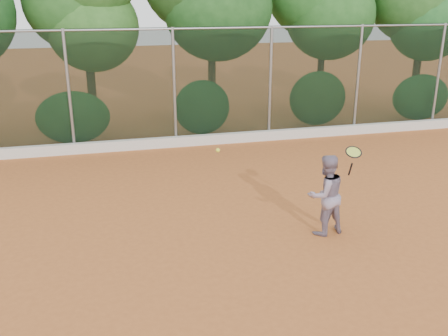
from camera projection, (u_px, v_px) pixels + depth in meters
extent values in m
plane|color=#B25E2A|center=(238.00, 251.00, 8.93)|extent=(80.00, 80.00, 0.00)
cube|color=silver|center=(177.00, 142.00, 15.13)|extent=(24.00, 0.20, 0.30)
imported|color=gray|center=(325.00, 195.00, 9.39)|extent=(0.86, 0.73, 1.57)
cube|color=black|center=(174.00, 88.00, 14.78)|extent=(24.00, 0.01, 3.50)
cylinder|color=gray|center=(172.00, 29.00, 14.22)|extent=(24.00, 0.06, 0.06)
cylinder|color=gray|center=(69.00, 93.00, 14.08)|extent=(0.09, 0.09, 3.50)
cylinder|color=gray|center=(174.00, 88.00, 14.78)|extent=(0.09, 0.09, 3.50)
cylinder|color=gray|center=(270.00, 84.00, 15.47)|extent=(0.09, 0.09, 3.50)
cylinder|color=gray|center=(358.00, 80.00, 16.17)|extent=(0.09, 0.09, 3.50)
cylinder|color=gray|center=(438.00, 77.00, 16.87)|extent=(0.09, 0.09, 3.50)
cylinder|color=#44301A|center=(92.00, 96.00, 16.51)|extent=(0.28, 0.28, 2.40)
ellipsoid|color=#2D5F20|center=(93.00, 27.00, 15.74)|extent=(2.90, 2.40, 2.80)
ellipsoid|color=#22541D|center=(74.00, 1.00, 15.64)|extent=(3.20, 2.70, 3.10)
cylinder|color=#49311C|center=(212.00, 83.00, 17.06)|extent=(0.26, 0.26, 3.00)
ellipsoid|color=#2E6B28|center=(218.00, 7.00, 16.20)|extent=(3.60, 3.00, 3.50)
cylinder|color=#462B1B|center=(320.00, 82.00, 18.25)|extent=(0.24, 0.24, 2.70)
ellipsoid|color=#20531C|center=(331.00, 15.00, 17.43)|extent=(3.20, 2.70, 3.10)
cylinder|color=#402A18|center=(415.00, 83.00, 18.77)|extent=(0.28, 0.28, 2.50)
ellipsoid|color=#2D772E|center=(429.00, 20.00, 17.99)|extent=(3.00, 2.50, 2.90)
ellipsoid|color=#34752C|center=(73.00, 117.00, 15.11)|extent=(2.20, 1.16, 1.60)
ellipsoid|color=#286727|center=(202.00, 107.00, 16.00)|extent=(1.80, 1.04, 1.76)
ellipsoid|color=#336928|center=(318.00, 98.00, 16.90)|extent=(2.00, 1.10, 1.84)
ellipsoid|color=#2D762D|center=(420.00, 97.00, 17.88)|extent=(2.16, 1.12, 1.64)
cylinder|color=black|center=(350.00, 169.00, 9.19)|extent=(0.07, 0.18, 0.29)
torus|color=black|center=(354.00, 152.00, 9.02)|extent=(0.36, 0.34, 0.17)
cylinder|color=#BDCE3C|center=(354.00, 152.00, 9.02)|extent=(0.30, 0.28, 0.13)
sphere|color=#E1F136|center=(218.00, 150.00, 8.59)|extent=(0.07, 0.07, 0.07)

